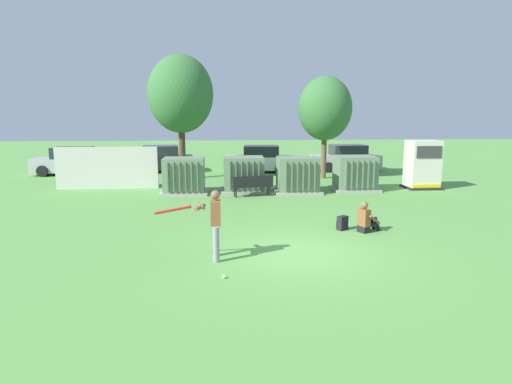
{
  "coord_description": "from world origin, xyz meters",
  "views": [
    {
      "loc": [
        -1.93,
        -10.85,
        3.6
      ],
      "look_at": [
        -0.85,
        3.5,
        1.0
      ],
      "focal_mm": 30.86,
      "sensor_mm": 36.0,
      "label": 1
    }
  ],
  "objects_px": {
    "transformer_mid_west": "(244,175)",
    "backpack": "(342,223)",
    "parked_car_leftmost": "(71,162)",
    "park_bench": "(253,184)",
    "sports_ball": "(224,277)",
    "parked_car_left_of_center": "(159,160)",
    "parked_car_rightmost": "(346,159)",
    "transformer_mid_east": "(297,175)",
    "transformer_west": "(184,176)",
    "batter": "(213,221)",
    "transformer_east": "(355,174)",
    "generator_enclosure": "(422,165)",
    "seated_spectator": "(366,220)",
    "parked_car_right_of_center": "(260,160)"
  },
  "relations": [
    {
      "from": "parked_car_left_of_center",
      "to": "generator_enclosure",
      "type": "bearing_deg",
      "value": -27.24
    },
    {
      "from": "transformer_mid_east",
      "to": "generator_enclosure",
      "type": "distance_m",
      "value": 6.24
    },
    {
      "from": "parked_car_rightmost",
      "to": "transformer_mid_east",
      "type": "bearing_deg",
      "value": -120.16
    },
    {
      "from": "sports_ball",
      "to": "transformer_west",
      "type": "bearing_deg",
      "value": 99.44
    },
    {
      "from": "seated_spectator",
      "to": "parked_car_leftmost",
      "type": "xyz_separation_m",
      "value": [
        -13.26,
        13.72,
        0.38
      ]
    },
    {
      "from": "transformer_east",
      "to": "batter",
      "type": "relative_size",
      "value": 1.21
    },
    {
      "from": "park_bench",
      "to": "sports_ball",
      "type": "bearing_deg",
      "value": -97.65
    },
    {
      "from": "parked_car_right_of_center",
      "to": "transformer_mid_east",
      "type": "bearing_deg",
      "value": -81.12
    },
    {
      "from": "batter",
      "to": "parked_car_left_of_center",
      "type": "height_order",
      "value": "batter"
    },
    {
      "from": "backpack",
      "to": "parked_car_rightmost",
      "type": "bearing_deg",
      "value": 73.92
    },
    {
      "from": "sports_ball",
      "to": "parked_car_left_of_center",
      "type": "height_order",
      "value": "parked_car_left_of_center"
    },
    {
      "from": "sports_ball",
      "to": "parked_car_leftmost",
      "type": "relative_size",
      "value": 0.02
    },
    {
      "from": "parked_car_left_of_center",
      "to": "parked_car_right_of_center",
      "type": "height_order",
      "value": "same"
    },
    {
      "from": "park_bench",
      "to": "backpack",
      "type": "distance_m",
      "value": 6.22
    },
    {
      "from": "backpack",
      "to": "parked_car_leftmost",
      "type": "xyz_separation_m",
      "value": [
        -12.59,
        13.44,
        0.54
      ]
    },
    {
      "from": "transformer_mid_west",
      "to": "backpack",
      "type": "distance_m",
      "value": 7.5
    },
    {
      "from": "sports_ball",
      "to": "seated_spectator",
      "type": "relative_size",
      "value": 0.09
    },
    {
      "from": "sports_ball",
      "to": "seated_spectator",
      "type": "distance_m",
      "value": 5.63
    },
    {
      "from": "parked_car_right_of_center",
      "to": "parked_car_rightmost",
      "type": "height_order",
      "value": "same"
    },
    {
      "from": "transformer_east",
      "to": "transformer_mid_west",
      "type": "bearing_deg",
      "value": 179.54
    },
    {
      "from": "transformer_mid_west",
      "to": "park_bench",
      "type": "xyz_separation_m",
      "value": [
        0.34,
        -1.23,
        -0.25
      ]
    },
    {
      "from": "sports_ball",
      "to": "backpack",
      "type": "bearing_deg",
      "value": 46.1
    },
    {
      "from": "transformer_east",
      "to": "parked_car_left_of_center",
      "type": "distance_m",
      "value": 12.46
    },
    {
      "from": "transformer_west",
      "to": "batter",
      "type": "xyz_separation_m",
      "value": [
        1.51,
        -9.16,
        0.19
      ]
    },
    {
      "from": "parked_car_leftmost",
      "to": "transformer_west",
      "type": "bearing_deg",
      "value": -43.34
    },
    {
      "from": "parked_car_right_of_center",
      "to": "sports_ball",
      "type": "bearing_deg",
      "value": -97.3
    },
    {
      "from": "transformer_west",
      "to": "park_bench",
      "type": "xyz_separation_m",
      "value": [
        3.03,
        -0.96,
        -0.25
      ]
    },
    {
      "from": "seated_spectator",
      "to": "parked_car_rightmost",
      "type": "distance_m",
      "value": 14.74
    },
    {
      "from": "transformer_west",
      "to": "parked_car_leftmost",
      "type": "bearing_deg",
      "value": 136.66
    },
    {
      "from": "sports_ball",
      "to": "parked_car_left_of_center",
      "type": "bearing_deg",
      "value": 102.23
    },
    {
      "from": "transformer_mid_west",
      "to": "transformer_mid_east",
      "type": "distance_m",
      "value": 2.46
    },
    {
      "from": "backpack",
      "to": "batter",
      "type": "bearing_deg",
      "value": -147.8
    },
    {
      "from": "batter",
      "to": "parked_car_leftmost",
      "type": "distance_m",
      "value": 18.12
    },
    {
      "from": "parked_car_leftmost",
      "to": "park_bench",
      "type": "bearing_deg",
      "value": -37.13
    },
    {
      "from": "sports_ball",
      "to": "backpack",
      "type": "relative_size",
      "value": 0.2
    },
    {
      "from": "parked_car_left_of_center",
      "to": "sports_ball",
      "type": "bearing_deg",
      "value": -77.77
    },
    {
      "from": "sports_ball",
      "to": "parked_car_right_of_center",
      "type": "xyz_separation_m",
      "value": [
        2.25,
        17.6,
        0.71
      ]
    },
    {
      "from": "transformer_mid_east",
      "to": "seated_spectator",
      "type": "relative_size",
      "value": 2.18
    },
    {
      "from": "transformer_mid_west",
      "to": "parked_car_left_of_center",
      "type": "height_order",
      "value": "same"
    },
    {
      "from": "parked_car_right_of_center",
      "to": "parked_car_rightmost",
      "type": "bearing_deg",
      "value": 3.0
    },
    {
      "from": "transformer_mid_east",
      "to": "batter",
      "type": "distance_m",
      "value": 9.74
    },
    {
      "from": "parked_car_left_of_center",
      "to": "parked_car_rightmost",
      "type": "bearing_deg",
      "value": -0.87
    },
    {
      "from": "transformer_mid_east",
      "to": "parked_car_right_of_center",
      "type": "bearing_deg",
      "value": 98.88
    },
    {
      "from": "transformer_mid_west",
      "to": "backpack",
      "type": "height_order",
      "value": "transformer_mid_west"
    },
    {
      "from": "transformer_mid_east",
      "to": "backpack",
      "type": "xyz_separation_m",
      "value": [
        0.31,
        -6.56,
        -0.57
      ]
    },
    {
      "from": "batter",
      "to": "parked_car_rightmost",
      "type": "distance_m",
      "value": 18.36
    },
    {
      "from": "batter",
      "to": "parked_car_rightmost",
      "type": "xyz_separation_m",
      "value": [
        7.98,
        16.54,
        -0.22
      ]
    },
    {
      "from": "generator_enclosure",
      "to": "seated_spectator",
      "type": "bearing_deg",
      "value": -124.51
    },
    {
      "from": "transformer_mid_west",
      "to": "batter",
      "type": "xyz_separation_m",
      "value": [
        -1.19,
        -9.43,
        0.19
      ]
    },
    {
      "from": "transformer_west",
      "to": "transformer_mid_west",
      "type": "height_order",
      "value": "same"
    }
  ]
}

